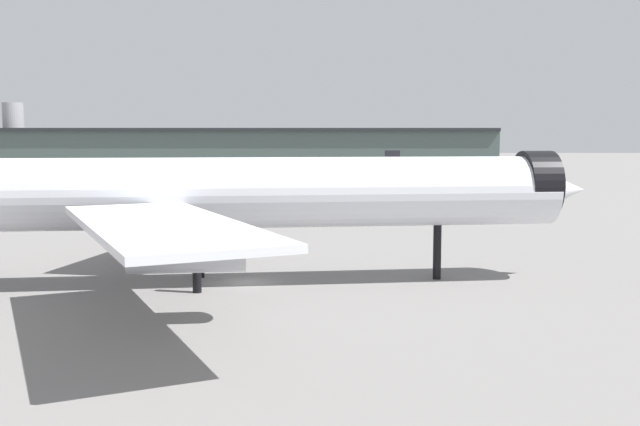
{
  "coord_description": "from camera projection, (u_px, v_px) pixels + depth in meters",
  "views": [
    {
      "loc": [
        6.54,
        -64.72,
        13.25
      ],
      "look_at": [
        6.55,
        0.42,
        6.23
      ],
      "focal_mm": 41.29,
      "sensor_mm": 36.0,
      "label": 1
    }
  ],
  "objects": [
    {
      "name": "terminal_building",
      "position": [
        215.0,
        149.0,
        269.61
      ],
      "size": [
        201.28,
        24.13,
        24.57
      ],
      "rotation": [
        0.0,
        0.0,
        0.01
      ],
      "color": "#475651",
      "rests_on": "ground"
    },
    {
      "name": "airliner_near_gate",
      "position": [
        226.0,
        195.0,
        64.36
      ],
      "size": [
        66.04,
        59.89,
        18.07
      ],
      "rotation": [
        0.0,
        0.0,
        0.12
      ],
      "color": "silver",
      "rests_on": "ground"
    },
    {
      "name": "airliner_far_taxiway",
      "position": [
        340.0,
        172.0,
        178.27
      ],
      "size": [
        35.2,
        31.9,
        9.24
      ],
      "rotation": [
        0.0,
        0.0,
        3.28
      ],
      "color": "silver",
      "rests_on": "ground"
    },
    {
      "name": "ground",
      "position": [
        247.0,
        283.0,
        65.77
      ],
      "size": [
        900.0,
        900.0,
        0.0
      ],
      "primitive_type": "plane",
      "color": "slate"
    }
  ]
}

